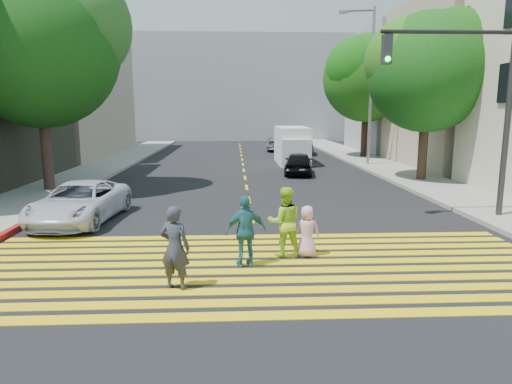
{
  "coord_description": "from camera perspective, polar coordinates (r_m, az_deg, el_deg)",
  "views": [
    {
      "loc": [
        -0.54,
        -8.47,
        3.46
      ],
      "look_at": [
        0.0,
        3.0,
        1.4
      ],
      "focal_mm": 32.0,
      "sensor_mm": 36.0,
      "label": 1
    }
  ],
  "objects": [
    {
      "name": "ground",
      "position": [
        9.16,
        0.91,
        -12.02
      ],
      "size": [
        120.0,
        120.0,
        0.0
      ],
      "primitive_type": "plane",
      "color": "black"
    },
    {
      "name": "sidewalk_left",
      "position": [
        31.67,
        -17.29,
        3.57
      ],
      "size": [
        3.0,
        40.0,
        0.15
      ],
      "primitive_type": "cube",
      "color": "gray",
      "rests_on": "ground"
    },
    {
      "name": "sidewalk_right",
      "position": [
        25.37,
        18.2,
        1.99
      ],
      "size": [
        3.0,
        60.0,
        0.15
      ],
      "primitive_type": "cube",
      "color": "gray",
      "rests_on": "ground"
    },
    {
      "name": "curb_red",
      "position": [
        16.16,
        -25.85,
        -2.94
      ],
      "size": [
        0.2,
        8.0,
        0.16
      ],
      "primitive_type": "cube",
      "color": "maroon",
      "rests_on": "ground"
    },
    {
      "name": "crosswalk",
      "position": [
        10.35,
        0.46,
        -9.32
      ],
      "size": [
        13.4,
        5.3,
        0.01
      ],
      "color": "yellow",
      "rests_on": "ground"
    },
    {
      "name": "lane_line",
      "position": [
        31.16,
        -1.7,
        3.8
      ],
      "size": [
        0.12,
        34.4,
        0.01
      ],
      "color": "yellow",
      "rests_on": "ground"
    },
    {
      "name": "building_left_tan",
      "position": [
        39.64,
        -26.22,
        11.38
      ],
      "size": [
        12.0,
        16.0,
        10.0
      ],
      "primitive_type": "cube",
      "color": "tan",
      "rests_on": "ground"
    },
    {
      "name": "building_right_tan",
      "position": [
        31.6,
        27.39,
        11.85
      ],
      "size": [
        10.0,
        10.0,
        10.0
      ],
      "primitive_type": "cube",
      "color": "tan",
      "rests_on": "ground"
    },
    {
      "name": "building_right_grey",
      "position": [
        41.52,
        19.7,
        11.72
      ],
      "size": [
        10.0,
        10.0,
        10.0
      ],
      "primitive_type": "cube",
      "color": "gray",
      "rests_on": "ground"
    },
    {
      "name": "backdrop_block",
      "position": [
        56.52,
        -2.22,
        12.74
      ],
      "size": [
        30.0,
        8.0,
        12.0
      ],
      "primitive_type": "cube",
      "color": "gray",
      "rests_on": "ground"
    },
    {
      "name": "tree_left",
      "position": [
        21.4,
        -25.36,
        16.9
      ],
      "size": [
        7.47,
        7.02,
        9.37
      ],
      "rotation": [
        0.0,
        0.0,
        0.09
      ],
      "color": "#341E18",
      "rests_on": "ground"
    },
    {
      "name": "tree_right_near",
      "position": [
        23.64,
        20.9,
        14.5
      ],
      "size": [
        7.31,
        7.03,
        8.14
      ],
      "rotation": [
        0.0,
        0.0,
        -0.31
      ],
      "color": "black",
      "rests_on": "ground"
    },
    {
      "name": "tree_right_far",
      "position": [
        34.38,
        13.75,
        14.2
      ],
      "size": [
        8.15,
        8.15,
        8.95
      ],
      "rotation": [
        0.0,
        0.0,
        0.42
      ],
      "color": "black",
      "rests_on": "ground"
    },
    {
      "name": "pedestrian_man",
      "position": [
        9.03,
        -10.1,
        -6.88
      ],
      "size": [
        0.71,
        0.57,
        1.67
      ],
      "primitive_type": "imported",
      "rotation": [
        0.0,
        0.0,
        2.81
      ],
      "color": "#333440",
      "rests_on": "ground"
    },
    {
      "name": "pedestrian_woman",
      "position": [
        10.9,
        3.6,
        -3.74
      ],
      "size": [
        0.85,
        0.68,
        1.68
      ],
      "primitive_type": "imported",
      "rotation": [
        0.0,
        0.0,
        3.2
      ],
      "color": "#A6DB2B",
      "rests_on": "ground"
    },
    {
      "name": "pedestrian_child",
      "position": [
        10.96,
        6.39,
        -4.91
      ],
      "size": [
        0.64,
        0.45,
        1.24
      ],
      "primitive_type": "imported",
      "rotation": [
        0.0,
        0.0,
        3.05
      ],
      "color": "#E99EC4",
      "rests_on": "ground"
    },
    {
      "name": "pedestrian_extra",
      "position": [
        10.19,
        -1.28,
        -4.94
      ],
      "size": [
        1.01,
        0.6,
        1.61
      ],
      "primitive_type": "imported",
      "rotation": [
        0.0,
        0.0,
        3.37
      ],
      "color": "#2B6B74",
      "rests_on": "ground"
    },
    {
      "name": "white_sedan",
      "position": [
        15.32,
        -21.16,
        -1.19
      ],
      "size": [
        2.46,
        4.65,
        1.25
      ],
      "primitive_type": "imported",
      "rotation": [
        0.0,
        0.0,
        -0.09
      ],
      "color": "silver",
      "rests_on": "ground"
    },
    {
      "name": "dark_car_near",
      "position": [
        25.04,
        5.34,
        3.62
      ],
      "size": [
        2.02,
        3.85,
        1.25
      ],
      "primitive_type": "imported",
      "rotation": [
        0.0,
        0.0,
        2.99
      ],
      "color": "black",
      "rests_on": "ground"
    },
    {
      "name": "silver_car",
      "position": [
        39.75,
        2.76,
        6.1
      ],
      "size": [
        2.4,
        4.69,
        1.3
      ],
      "primitive_type": "imported",
      "rotation": [
        0.0,
        0.0,
        3.01
      ],
      "color": "gray",
      "rests_on": "ground"
    },
    {
      "name": "dark_car_parked",
      "position": [
        36.84,
        5.85,
        5.79
      ],
      "size": [
        1.81,
        4.26,
        1.37
      ],
      "primitive_type": "imported",
      "rotation": [
        0.0,
        0.0,
        -0.09
      ],
      "color": "black",
      "rests_on": "ground"
    },
    {
      "name": "white_van",
      "position": [
        30.04,
        4.56,
        5.69
      ],
      "size": [
        1.92,
        5.06,
        2.39
      ],
      "rotation": [
        0.0,
        0.0,
        -0.0
      ],
      "color": "white",
      "rests_on": "ground"
    },
    {
      "name": "traffic_signal",
      "position": [
        15.76,
        25.59,
        11.16
      ],
      "size": [
        4.21,
        0.36,
        6.18
      ],
      "rotation": [
        0.0,
        0.0,
        -0.0
      ],
      "color": "#2D2D2E",
      "rests_on": "ground"
    },
    {
      "name": "street_lamp",
      "position": [
        29.35,
        13.85,
        13.81
      ],
      "size": [
        2.14,
        0.69,
        9.53
      ],
      "rotation": [
        0.0,
        0.0,
        -0.23
      ],
      "color": "gray",
      "rests_on": "ground"
    }
  ]
}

